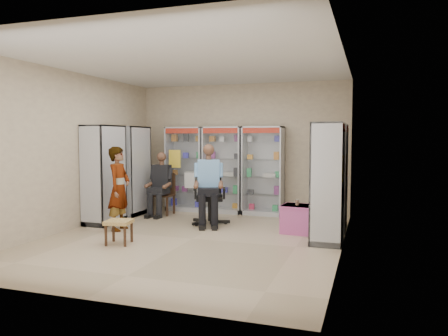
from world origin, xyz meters
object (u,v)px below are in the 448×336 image
(pink_trunk, at_px, (297,219))
(cabinet_back_right, at_px, (263,171))
(cabinet_left_far, at_px, (132,171))
(cabinet_back_left, at_px, (186,169))
(seated_shopkeeper, at_px, (209,187))
(woven_stool_a, at_px, (310,218))
(cabinet_back_mid, at_px, (223,170))
(standing_man, at_px, (119,189))
(cabinet_right_near, at_px, (328,183))
(office_chair, at_px, (210,195))
(cabinet_right_far, at_px, (333,177))
(woven_stool_b, at_px, (119,232))
(wooden_chair, at_px, (163,194))
(cabinet_left_near, at_px, (104,175))

(pink_trunk, bearing_deg, cabinet_back_right, 122.02)
(cabinet_left_far, bearing_deg, cabinet_back_left, 135.00)
(seated_shopkeeper, xyz_separation_m, woven_stool_a, (1.98, 0.34, -0.58))
(cabinet_back_mid, height_order, pink_trunk, cabinet_back_mid)
(standing_man, bearing_deg, cabinet_right_near, -91.15)
(office_chair, xyz_separation_m, woven_stool_a, (1.98, 0.29, -0.41))
(office_chair, bearing_deg, woven_stool_a, -11.04)
(cabinet_right_far, height_order, standing_man, cabinet_right_far)
(cabinet_right_far, height_order, woven_stool_b, cabinet_right_far)
(cabinet_back_left, bearing_deg, pink_trunk, -29.58)
(wooden_chair, bearing_deg, pink_trunk, -16.43)
(cabinet_right_far, relative_size, cabinet_left_near, 1.00)
(woven_stool_a, bearing_deg, cabinet_back_mid, 152.22)
(pink_trunk, bearing_deg, cabinet_back_left, 150.42)
(cabinet_back_left, height_order, seated_shopkeeper, cabinet_back_left)
(cabinet_back_left, xyz_separation_m, cabinet_back_right, (1.90, 0.00, 0.00))
(cabinet_back_right, relative_size, woven_stool_a, 5.52)
(cabinet_left_near, relative_size, office_chair, 1.68)
(cabinet_left_near, xyz_separation_m, seated_shopkeeper, (2.06, 0.55, -0.24))
(woven_stool_b, bearing_deg, cabinet_left_near, 130.67)
(cabinet_back_mid, bearing_deg, cabinet_left_near, -132.80)
(seated_shopkeeper, bearing_deg, office_chair, 70.66)
(standing_man, bearing_deg, cabinet_back_left, -11.80)
(seated_shopkeeper, distance_m, woven_stool_a, 2.09)
(cabinet_left_far, bearing_deg, cabinet_left_near, -0.00)
(cabinet_left_near, height_order, woven_stool_a, cabinet_left_near)
(cabinet_right_far, bearing_deg, cabinet_left_far, 87.43)
(cabinet_left_far, xyz_separation_m, woven_stool_b, (1.23, -2.53, -0.80))
(cabinet_left_near, relative_size, standing_man, 1.26)
(cabinet_left_near, height_order, wooden_chair, cabinet_left_near)
(office_chair, height_order, woven_stool_a, office_chair)
(cabinet_back_mid, relative_size, standing_man, 1.26)
(seated_shopkeeper, bearing_deg, pink_trunk, -25.51)
(pink_trunk, distance_m, woven_stool_b, 3.19)
(cabinet_back_right, bearing_deg, seated_shopkeeper, -117.39)
(cabinet_right_near, distance_m, office_chair, 2.56)
(cabinet_back_mid, distance_m, cabinet_back_right, 0.95)
(cabinet_right_far, bearing_deg, wooden_chair, 83.96)
(pink_trunk, xyz_separation_m, woven_stool_b, (-2.65, -1.79, -0.06))
(wooden_chair, relative_size, woven_stool_b, 2.36)
(cabinet_back_left, xyz_separation_m, pink_trunk, (2.95, -1.67, -0.74))
(woven_stool_b, bearing_deg, office_chair, 67.66)
(cabinet_back_left, relative_size, cabinet_back_right, 1.00)
(seated_shopkeeper, xyz_separation_m, standing_man, (-1.43, -1.02, 0.03))
(cabinet_left_near, height_order, pink_trunk, cabinet_left_near)
(cabinet_back_right, xyz_separation_m, cabinet_right_near, (1.63, -2.23, 0.00))
(cabinet_back_mid, height_order, wooden_chair, cabinet_back_mid)
(cabinet_right_near, xyz_separation_m, woven_stool_b, (-3.23, -1.23, -0.80))
(wooden_chair, bearing_deg, cabinet_back_left, 71.10)
(wooden_chair, distance_m, pink_trunk, 3.34)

